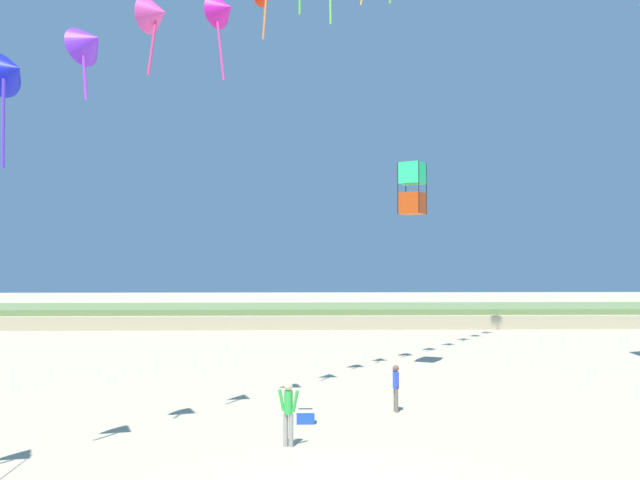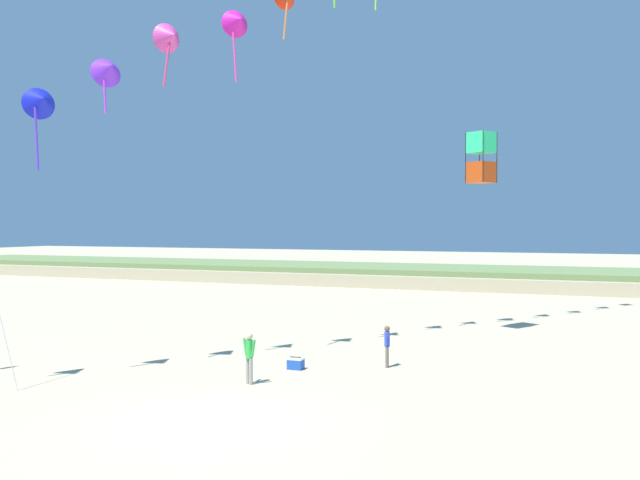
% 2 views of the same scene
% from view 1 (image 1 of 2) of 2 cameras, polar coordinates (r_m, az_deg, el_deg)
% --- Properties ---
extents(dune_ridge, '(120.00, 13.02, 1.55)m').
position_cam_1_polar(dune_ridge, '(59.48, -1.13, -6.31)').
color(dune_ridge, tan).
rests_on(dune_ridge, ground).
extents(person_near_left, '(0.60, 0.29, 1.75)m').
position_cam_1_polar(person_near_left, '(19.00, -2.68, -14.04)').
color(person_near_left, gray).
rests_on(person_near_left, ground).
extents(person_mid_center, '(0.21, 0.55, 1.57)m').
position_cam_1_polar(person_mid_center, '(23.49, 6.40, -12.02)').
color(person_mid_center, '#726656').
rests_on(person_mid_center, ground).
extents(large_kite_mid_trail, '(1.48, 1.48, 2.46)m').
position_cam_1_polar(large_kite_mid_trail, '(32.64, 7.77, 4.32)').
color(large_kite_mid_trail, '#CD4212').
extents(beach_cooler, '(0.58, 0.41, 0.46)m').
position_cam_1_polar(beach_cooler, '(21.86, -1.23, -14.63)').
color(beach_cooler, blue).
rests_on(beach_cooler, ground).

